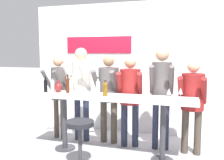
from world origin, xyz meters
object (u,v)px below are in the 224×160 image
person_center_left (109,89)px  wine_glass_0 (181,91)px  person_center (130,91)px  wine_bottle_2 (45,85)px  tasting_table (111,105)px  wine_bottle_1 (53,85)px  wine_bottle_0 (98,87)px  person_center_right (162,86)px  person_right (193,97)px  wine_bottle_3 (105,89)px  person_left (81,83)px  wine_glass_1 (169,92)px  wine_bottle_5 (68,85)px  wine_bottle_4 (71,86)px  person_far_left (59,87)px  bar_stool (80,137)px  decorative_vase (58,87)px

person_center_left → wine_glass_0: 1.45m
person_center → wine_bottle_2: (-1.45, -0.47, 0.12)m
tasting_table → wine_bottle_2: wine_bottle_2 is taller
person_center → wine_bottle_1: bearing=-171.5°
wine_bottle_0 → wine_bottle_2: (-1.01, 0.02, -0.01)m
person_center_right → wine_bottle_0: (-0.99, -0.51, 0.01)m
person_right → wine_bottle_3: person_right is taller
person_left → wine_bottle_2: person_left is taller
tasting_table → wine_glass_1: bearing=-6.9°
person_center_left → person_center_right: bearing=1.0°
person_right → wine_bottle_0: 1.59m
person_center → wine_bottle_5: 1.12m
wine_bottle_3 → wine_glass_1: bearing=-1.3°
person_center → wine_bottle_4: person_center is taller
wine_bottle_3 → wine_glass_0: (1.18, 0.06, 0.00)m
person_center → person_center_left: bearing=161.1°
wine_bottle_2 → wine_glass_0: wine_bottle_2 is taller
wine_bottle_2 → wine_bottle_3: size_ratio=1.07×
person_center_right → wine_bottle_2: person_center_right is taller
person_far_left → wine_glass_1: person_far_left is taller
wine_bottle_0 → wine_bottle_4: bearing=-174.7°
person_center_right → wine_bottle_0: size_ratio=6.10×
tasting_table → wine_bottle_0: wine_bottle_0 is taller
tasting_table → wine_glass_0: bearing=-1.5°
tasting_table → person_right: bearing=18.6°
person_left → wine_bottle_4: 0.56m
tasting_table → person_far_left: size_ratio=1.67×
bar_stool → person_center_right: person_center_right is taller
bar_stool → decorative_vase: bearing=137.8°
person_left → person_right: (2.05, -0.05, -0.15)m
bar_stool → wine_bottle_5: bearing=128.7°
person_far_left → wine_bottle_2: size_ratio=5.92×
person_right → wine_bottle_5: 2.15m
tasting_table → wine_glass_0: size_ratio=15.74×
person_right → person_far_left: bearing=-176.3°
tasting_table → person_far_left: person_far_left is taller
person_center_left → decorative_vase: (-0.78, -0.50, 0.07)m
bar_stool → wine_bottle_5: 1.07m
person_center → person_left: bearing=168.8°
wine_bottle_1 → wine_bottle_0: bearing=-3.3°
tasting_table → wine_glass_0: wine_glass_0 is taller
wine_glass_0 → wine_glass_1: size_ratio=1.00×
wine_bottle_4 → wine_glass_1: 1.64m
wine_bottle_5 → wine_bottle_0: bearing=-6.1°
person_far_left → wine_bottle_2: bearing=-79.7°
person_far_left → decorative_vase: (0.24, -0.44, 0.06)m
wine_glass_0 → wine_glass_1: 0.19m
wine_bottle_2 → wine_glass_0: bearing=-0.6°
person_center_right → decorative_vase: 1.83m
person_far_left → person_left: person_left is taller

